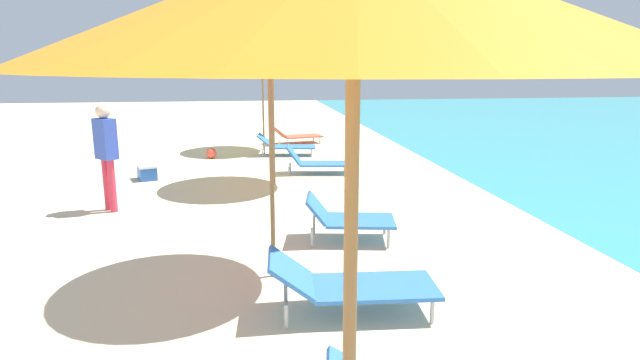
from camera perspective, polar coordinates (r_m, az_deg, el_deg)
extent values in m
cone|color=orange|center=(1.74, 3.73, 18.97)|extent=(2.04, 2.04, 0.43)
cylinder|color=olive|center=(5.71, -5.26, 0.74)|extent=(0.05, 0.05, 2.38)
cone|color=#E54C38|center=(5.59, -5.58, 15.54)|extent=(2.19, 2.19, 0.54)
sphere|color=olive|center=(5.61, -5.65, 18.57)|extent=(0.06, 0.06, 0.06)
cube|color=blue|center=(7.10, 4.37, -4.42)|extent=(1.02, 0.82, 0.04)
cube|color=blue|center=(7.05, -0.34, -3.04)|extent=(0.39, 0.71, 0.33)
cylinder|color=#B2B2B7|center=(7.44, 7.05, -4.89)|extent=(0.04, 0.04, 0.26)
cylinder|color=#B2B2B7|center=(6.91, 7.45, -6.31)|extent=(0.04, 0.04, 0.26)
cylinder|color=#B2B2B7|center=(7.42, -0.66, -4.85)|extent=(0.04, 0.04, 0.26)
cylinder|color=#B2B2B7|center=(6.88, -0.88, -6.27)|extent=(0.04, 0.04, 0.26)
cube|color=blue|center=(5.17, 5.92, -11.46)|extent=(1.23, 0.73, 0.04)
cube|color=blue|center=(5.03, -3.16, -9.98)|extent=(0.47, 0.68, 0.34)
cylinder|color=#B2B2B7|center=(5.58, 10.49, -11.32)|extent=(0.04, 0.04, 0.24)
cylinder|color=#B2B2B7|center=(5.09, 12.09, -13.82)|extent=(0.04, 0.04, 0.24)
cylinder|color=#B2B2B7|center=(5.41, -3.75, -11.91)|extent=(0.04, 0.04, 0.24)
cylinder|color=#B2B2B7|center=(4.91, -3.69, -14.61)|extent=(0.04, 0.04, 0.24)
cylinder|color=olive|center=(10.20, -5.08, 5.22)|extent=(0.05, 0.05, 2.09)
cone|color=orange|center=(10.11, -5.23, 12.64)|extent=(2.27, 2.27, 0.54)
sphere|color=olive|center=(10.12, -5.26, 14.33)|extent=(0.06, 0.06, 0.06)
cube|color=blue|center=(11.36, 0.51, 1.77)|extent=(1.15, 0.71, 0.04)
cube|color=blue|center=(11.34, -2.90, 2.80)|extent=(0.38, 0.60, 0.40)
cylinder|color=#B2B2B7|center=(11.62, 2.67, 1.43)|extent=(0.04, 0.04, 0.19)
cylinder|color=#B2B2B7|center=(11.17, 2.78, 0.96)|extent=(0.04, 0.04, 0.19)
cylinder|color=#B2B2B7|center=(11.63, -3.27, 1.43)|extent=(0.04, 0.04, 0.19)
cylinder|color=#B2B2B7|center=(11.18, -3.40, 0.96)|extent=(0.04, 0.04, 0.19)
cylinder|color=olive|center=(14.40, -6.20, 7.74)|extent=(0.05, 0.05, 2.27)
cone|color=yellow|center=(14.35, -6.33, 13.07)|extent=(2.13, 2.13, 0.40)
sphere|color=olive|center=(14.35, -6.35, 13.99)|extent=(0.06, 0.06, 0.06)
cube|color=#D8593F|center=(15.67, -1.96, 4.78)|extent=(1.24, 0.90, 0.04)
cube|color=#D8593F|center=(15.42, -4.60, 5.28)|extent=(0.53, 0.74, 0.34)
cylinder|color=#B2B2B7|center=(16.10, -0.73, 4.60)|extent=(0.04, 0.04, 0.19)
cylinder|color=#B2B2B7|center=(15.58, -0.01, 4.32)|extent=(0.04, 0.04, 0.19)
cylinder|color=#B2B2B7|center=(15.72, -5.06, 4.35)|extent=(0.04, 0.04, 0.19)
cylinder|color=#B2B2B7|center=(15.18, -4.47, 4.06)|extent=(0.04, 0.04, 0.19)
cube|color=blue|center=(13.60, -2.86, 3.62)|extent=(1.18, 0.73, 0.04)
cube|color=blue|center=(13.63, -5.98, 4.32)|extent=(0.47, 0.63, 0.34)
cylinder|color=#B2B2B7|center=(13.85, -0.92, 3.29)|extent=(0.04, 0.04, 0.20)
cylinder|color=#B2B2B7|center=(13.37, -0.95, 2.95)|extent=(0.04, 0.04, 0.20)
cylinder|color=#B2B2B7|center=(13.92, -6.07, 3.27)|extent=(0.04, 0.04, 0.20)
cylinder|color=#B2B2B7|center=(13.44, -6.27, 2.93)|extent=(0.04, 0.04, 0.20)
cylinder|color=#D8334C|center=(9.18, -22.15, -0.44)|extent=(0.11, 0.11, 0.86)
cylinder|color=#D8334C|center=(9.03, -21.62, -0.59)|extent=(0.11, 0.11, 0.86)
cube|color=#334CB2|center=(8.98, -22.28, 4.16)|extent=(0.41, 0.41, 0.64)
sphere|color=beige|center=(8.93, -22.52, 6.93)|extent=(0.23, 0.23, 0.23)
sphere|color=#E54C38|center=(13.43, -11.73, 2.87)|extent=(0.27, 0.27, 0.27)
cube|color=#2659B2|center=(11.37, -18.26, 0.72)|extent=(0.47, 0.57, 0.26)
cube|color=white|center=(11.34, -18.31, 1.48)|extent=(0.48, 0.58, 0.05)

